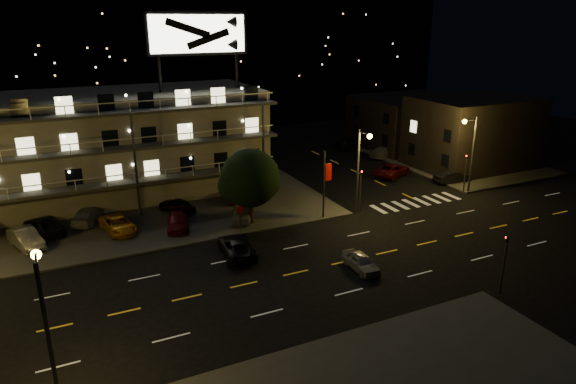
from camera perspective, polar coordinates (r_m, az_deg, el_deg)
name	(u,v)px	position (r m, az deg, el deg)	size (l,w,h in m)	color
ground	(320,267)	(38.31, 3.57, -8.36)	(140.00, 140.00, 0.00)	black
curb_nw	(91,209)	(52.68, -21.06, -1.81)	(44.00, 24.00, 0.15)	#383836
curb_ne	(446,158)	(70.46, 17.15, 3.63)	(16.00, 24.00, 0.15)	#383836
motel	(122,143)	(55.32, -17.92, 5.20)	(28.00, 13.80, 18.10)	gray
side_bldg_front	(472,133)	(66.75, 19.78, 6.24)	(14.06, 10.00, 8.50)	black
side_bldg_back	(409,122)	(75.60, 13.31, 7.61)	(14.06, 12.00, 7.00)	black
hill_backdrop	(102,54)	(99.22, -19.94, 14.26)	(120.00, 25.00, 24.00)	black
streetlight_nc	(360,163)	(47.04, 8.06, 3.17)	(0.44, 1.92, 8.00)	#2D2D30
streetlight_ne	(471,147)	(55.84, 19.65, 4.73)	(1.92, 0.44, 8.00)	#2D2D30
streetlight_s	(46,324)	(25.07, -25.26, -13.08)	(0.44, 1.92, 8.00)	#2D2D30
signal_nw	(361,186)	(48.44, 8.06, 0.67)	(0.20, 0.27, 4.60)	#2D2D30
signal_sw	(505,258)	(36.58, 22.94, -6.82)	(0.20, 0.27, 4.60)	#2D2D30
signal_ne	(466,169)	(56.46, 19.15, 2.41)	(0.27, 0.20, 4.60)	#2D2D30
banner_north	(325,183)	(46.12, 4.11, 1.01)	(0.83, 0.16, 6.40)	#2D2D30
stop_sign	(240,214)	(43.60, -5.34, -2.48)	(0.91, 0.11, 2.61)	#2D2D30
tree	(250,180)	(44.63, -4.29, 1.37)	(5.34, 5.15, 6.73)	black
lot_car_1	(26,238)	(45.88, -27.13, -4.58)	(1.56, 4.47, 1.47)	gray
lot_car_2	(118,224)	(46.08, -18.36, -3.44)	(2.12, 4.59, 1.28)	orange
lot_car_3	(177,221)	(45.52, -12.19, -3.16)	(1.78, 4.38, 1.27)	#550C10
lot_car_4	(242,212)	(46.51, -5.13, -2.22)	(1.68, 4.17, 1.42)	gray
lot_car_6	(44,226)	(47.94, -25.50, -3.42)	(2.32, 5.03, 1.40)	black
lot_car_7	(87,215)	(49.01, -21.41, -2.43)	(1.89, 4.64, 1.35)	gray
lot_car_8	(177,205)	(49.05, -12.24, -1.47)	(1.64, 4.09, 1.39)	black
lot_car_9	(233,194)	(51.46, -6.12, -0.25)	(1.34, 3.84, 1.27)	#550C10
side_car_0	(452,177)	(59.99, 17.81, 1.63)	(1.50, 4.31, 1.42)	black
side_car_1	(392,170)	(60.88, 11.53, 2.43)	(2.43, 5.28, 1.47)	#550C10
side_car_2	(384,152)	(69.08, 10.59, 4.39)	(1.96, 4.82, 1.40)	gray
side_car_3	(351,144)	(72.54, 7.00, 5.31)	(1.81, 4.50, 1.53)	black
road_car_east	(361,262)	(38.05, 8.09, -7.68)	(1.46, 3.64, 1.24)	gray
road_car_west	(237,246)	(40.17, -5.71, -5.98)	(2.31, 5.01, 1.39)	black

